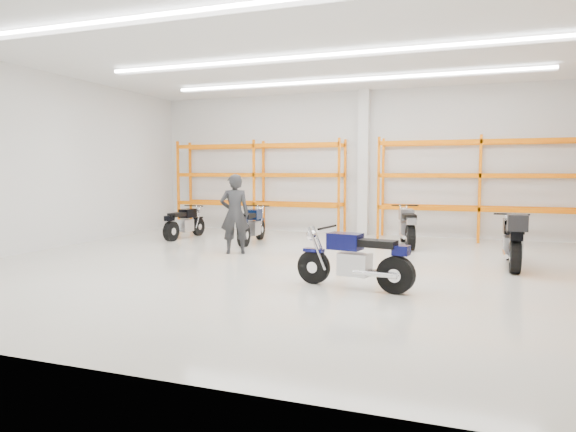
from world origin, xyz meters
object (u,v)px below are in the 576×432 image
(motorcycle_back_d, at_px, (513,241))
(standing_man, at_px, (235,214))
(motorcycle_back_a, at_px, (183,224))
(structural_column, at_px, (364,163))
(motorcycle_back_c, at_px, (407,228))
(motorcycle_back_b, at_px, (251,226))
(motorcycle_main, at_px, (359,261))

(motorcycle_back_d, relative_size, standing_man, 1.18)
(motorcycle_back_a, height_order, structural_column, structural_column)
(motorcycle_back_a, xyz_separation_m, motorcycle_back_c, (6.41, 0.67, 0.05))
(standing_man, relative_size, structural_column, 0.43)
(motorcycle_back_a, height_order, motorcycle_back_d, motorcycle_back_d)
(motorcycle_back_b, height_order, standing_man, standing_man)
(motorcycle_back_c, relative_size, motorcycle_back_d, 0.95)
(motorcycle_main, bearing_deg, motorcycle_back_b, 131.62)
(motorcycle_back_d, bearing_deg, motorcycle_back_c, 135.22)
(motorcycle_back_a, relative_size, motorcycle_back_c, 0.91)
(motorcycle_back_b, relative_size, motorcycle_back_d, 0.91)
(motorcycle_back_c, bearing_deg, standing_man, -145.44)
(motorcycle_back_b, relative_size, structural_column, 0.46)
(motorcycle_back_c, height_order, motorcycle_back_d, motorcycle_back_d)
(standing_man, bearing_deg, motorcycle_back_c, -172.67)
(motorcycle_back_a, xyz_separation_m, motorcycle_back_d, (8.84, -1.74, 0.11))
(motorcycle_main, height_order, motorcycle_back_b, motorcycle_main)
(motorcycle_main, bearing_deg, structural_column, 100.95)
(motorcycle_back_b, bearing_deg, motorcycle_back_d, -13.08)
(structural_column, bearing_deg, motorcycle_back_b, -130.50)
(structural_column, bearing_deg, motorcycle_back_a, -150.29)
(motorcycle_back_c, height_order, structural_column, structural_column)
(motorcycle_back_b, distance_m, structural_column, 4.27)
(motorcycle_back_c, bearing_deg, structural_column, 127.79)
(motorcycle_back_d, xyz_separation_m, standing_man, (-6.22, -0.21, 0.40))
(standing_man, bearing_deg, motorcycle_back_a, -63.83)
(motorcycle_main, height_order, structural_column, structural_column)
(motorcycle_back_a, relative_size, structural_column, 0.44)
(motorcycle_main, xyz_separation_m, structural_column, (-1.43, 7.41, 1.76))
(motorcycle_back_b, bearing_deg, motorcycle_back_c, 12.05)
(motorcycle_back_b, xyz_separation_m, structural_column, (2.52, 2.96, 1.77))
(motorcycle_main, height_order, motorcycle_back_d, motorcycle_back_d)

